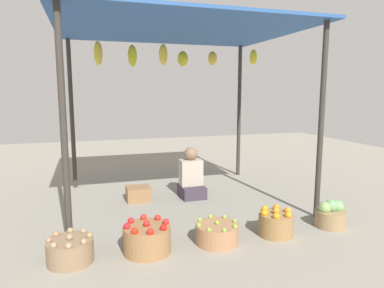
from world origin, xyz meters
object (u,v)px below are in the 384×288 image
basket_red_tomatoes (147,238)px  basket_limes (217,233)px  basket_potatoes (70,250)px  vendor_person (191,178)px  basket_cabbages (330,215)px  basket_oranges (276,223)px  wooden_crate_near_vendor (138,194)px

basket_red_tomatoes → basket_limes: bearing=-0.6°
basket_potatoes → basket_limes: basket_potatoes is taller
vendor_person → basket_cabbages: (1.25, -1.67, -0.16)m
basket_potatoes → basket_cabbages: size_ratio=1.20×
basket_red_tomatoes → basket_limes: 0.76m
basket_potatoes → basket_oranges: basket_oranges is taller
basket_potatoes → basket_red_tomatoes: 0.74m
vendor_person → basket_oranges: 1.77m
vendor_person → basket_potatoes: vendor_person is taller
basket_limes → basket_potatoes: bearing=179.3°
basket_oranges → basket_cabbages: size_ratio=1.07×
vendor_person → wooden_crate_near_vendor: bearing=177.5°
basket_potatoes → wooden_crate_near_vendor: 1.93m
vendor_person → wooden_crate_near_vendor: (-0.82, 0.04, -0.19)m
vendor_person → basket_oranges: bearing=-74.0°
wooden_crate_near_vendor → basket_cabbages: bearing=-39.4°
basket_limes → basket_oranges: size_ratio=1.20×
basket_oranges → basket_red_tomatoes: bearing=179.3°
basket_red_tomatoes → vendor_person: bearing=59.5°
vendor_person → basket_cabbages: 2.09m
basket_oranges → wooden_crate_near_vendor: basket_oranges is taller
basket_potatoes → basket_cabbages: bearing=-0.0°
basket_red_tomatoes → basket_limes: (0.76, -0.01, -0.04)m
basket_potatoes → basket_cabbages: basket_cabbages is taller
basket_cabbages → wooden_crate_near_vendor: (-2.08, 1.71, -0.04)m
basket_potatoes → basket_red_tomatoes: bearing=-0.9°
vendor_person → basket_limes: vendor_person is taller
basket_cabbages → basket_red_tomatoes: bearing=-179.8°
vendor_person → basket_red_tomatoes: size_ratio=1.61×
basket_potatoes → basket_limes: (1.50, -0.02, -0.01)m
basket_limes → basket_oranges: bearing=-0.8°
basket_potatoes → wooden_crate_near_vendor: (0.91, 1.70, -0.01)m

